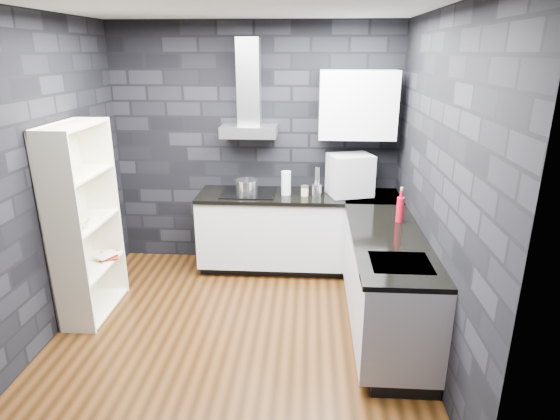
# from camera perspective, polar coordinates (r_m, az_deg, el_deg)

# --- Properties ---
(ground) EXTENTS (3.20, 3.20, 0.00)m
(ground) POSITION_cam_1_polar(r_m,az_deg,el_deg) (4.35, -5.15, -14.42)
(ground) COLOR #42240D
(ceiling) EXTENTS (3.20, 3.20, 0.00)m
(ceiling) POSITION_cam_1_polar(r_m,az_deg,el_deg) (3.66, -6.48, 23.71)
(ceiling) COLOR silver
(wall_back) EXTENTS (3.20, 0.05, 2.70)m
(wall_back) POSITION_cam_1_polar(r_m,az_deg,el_deg) (5.36, -2.95, 7.68)
(wall_back) COLOR black
(wall_back) RESTS_ON ground
(wall_front) EXTENTS (3.20, 0.05, 2.70)m
(wall_front) POSITION_cam_1_polar(r_m,az_deg,el_deg) (2.31, -12.25, -8.16)
(wall_front) COLOR black
(wall_front) RESTS_ON ground
(wall_left) EXTENTS (0.05, 3.20, 2.70)m
(wall_left) POSITION_cam_1_polar(r_m,az_deg,el_deg) (4.36, -27.36, 3.00)
(wall_left) COLOR black
(wall_left) RESTS_ON ground
(wall_right) EXTENTS (0.05, 3.20, 2.70)m
(wall_right) POSITION_cam_1_polar(r_m,az_deg,el_deg) (3.87, 18.73, 2.37)
(wall_right) COLOR black
(wall_right) RESTS_ON ground
(toekick_back) EXTENTS (2.18, 0.50, 0.10)m
(toekick_back) POSITION_cam_1_polar(r_m,az_deg,el_deg) (5.46, 2.19, -6.49)
(toekick_back) COLOR black
(toekick_back) RESTS_ON ground
(toekick_right) EXTENTS (0.50, 1.78, 0.10)m
(toekick_right) POSITION_cam_1_polar(r_m,az_deg,el_deg) (4.43, 12.96, -13.49)
(toekick_right) COLOR black
(toekick_right) RESTS_ON ground
(counter_back_cab) EXTENTS (2.20, 0.60, 0.76)m
(counter_back_cab) POSITION_cam_1_polar(r_m,az_deg,el_deg) (5.25, 2.24, -2.43)
(counter_back_cab) COLOR silver
(counter_back_cab) RESTS_ON ground
(counter_right_cab) EXTENTS (0.60, 1.80, 0.76)m
(counter_right_cab) POSITION_cam_1_polar(r_m,az_deg,el_deg) (4.21, 12.84, -8.53)
(counter_right_cab) COLOR silver
(counter_right_cab) RESTS_ON ground
(counter_back_top) EXTENTS (2.20, 0.62, 0.04)m
(counter_back_top) POSITION_cam_1_polar(r_m,az_deg,el_deg) (5.11, 2.29, 1.71)
(counter_back_top) COLOR black
(counter_back_top) RESTS_ON counter_back_cab
(counter_right_top) EXTENTS (0.62, 1.80, 0.04)m
(counter_right_top) POSITION_cam_1_polar(r_m,az_deg,el_deg) (4.04, 13.10, -3.48)
(counter_right_top) COLOR black
(counter_right_top) RESTS_ON counter_right_cab
(counter_corner_top) EXTENTS (0.62, 0.62, 0.04)m
(counter_corner_top) POSITION_cam_1_polar(r_m,az_deg,el_deg) (5.17, 11.20, 1.55)
(counter_corner_top) COLOR black
(counter_corner_top) RESTS_ON counter_right_cab
(hood_body) EXTENTS (0.60, 0.34, 0.12)m
(hood_body) POSITION_cam_1_polar(r_m,az_deg,el_deg) (5.13, -3.80, 9.56)
(hood_body) COLOR #B2B2B6
(hood_body) RESTS_ON wall_back
(hood_chimney) EXTENTS (0.24, 0.20, 0.90)m
(hood_chimney) POSITION_cam_1_polar(r_m,az_deg,el_deg) (5.15, -3.82, 15.30)
(hood_chimney) COLOR #B2B2B6
(hood_chimney) RESTS_ON hood_body
(upper_cabinet) EXTENTS (0.80, 0.35, 0.70)m
(upper_cabinet) POSITION_cam_1_polar(r_m,az_deg,el_deg) (5.07, 9.44, 12.55)
(upper_cabinet) COLOR silver
(upper_cabinet) RESTS_ON wall_back
(cooktop) EXTENTS (0.58, 0.50, 0.01)m
(cooktop) POSITION_cam_1_polar(r_m,az_deg,el_deg) (5.15, -3.83, 2.14)
(cooktop) COLOR black
(cooktop) RESTS_ON counter_back_top
(sink_rim) EXTENTS (0.44, 0.40, 0.01)m
(sink_rim) POSITION_cam_1_polar(r_m,az_deg,el_deg) (3.59, 14.49, -6.29)
(sink_rim) COLOR #B2B2B6
(sink_rim) RESTS_ON counter_right_top
(pot) EXTENTS (0.24, 0.24, 0.14)m
(pot) POSITION_cam_1_polar(r_m,az_deg,el_deg) (5.09, -4.07, 2.81)
(pot) COLOR silver
(pot) RESTS_ON cooktop
(glass_vase) EXTENTS (0.12, 0.12, 0.26)m
(glass_vase) POSITION_cam_1_polar(r_m,az_deg,el_deg) (5.06, 0.75, 3.31)
(glass_vase) COLOR silver
(glass_vase) RESTS_ON counter_back_top
(storage_jar) EXTENTS (0.10, 0.10, 0.10)m
(storage_jar) POSITION_cam_1_polar(r_m,az_deg,el_deg) (5.04, 3.03, 2.28)
(storage_jar) COLOR beige
(storage_jar) RESTS_ON counter_back_top
(utensil_crock) EXTENTS (0.13, 0.13, 0.13)m
(utensil_crock) POSITION_cam_1_polar(r_m,az_deg,el_deg) (5.03, 4.48, 2.42)
(utensil_crock) COLOR silver
(utensil_crock) RESTS_ON counter_back_top
(appliance_garage) EXTENTS (0.52, 0.46, 0.44)m
(appliance_garage) POSITION_cam_1_polar(r_m,az_deg,el_deg) (5.07, 8.52, 4.26)
(appliance_garage) COLOR #A8AAB0
(appliance_garage) RESTS_ON counter_back_top
(red_bottle) EXTENTS (0.07, 0.07, 0.23)m
(red_bottle) POSITION_cam_1_polar(r_m,az_deg,el_deg) (4.38, 14.42, 0.04)
(red_bottle) COLOR #A70A1A
(red_bottle) RESTS_ON counter_right_top
(bookshelf) EXTENTS (0.41, 0.83, 1.80)m
(bookshelf) POSITION_cam_1_polar(r_m,az_deg,el_deg) (4.60, -22.73, -1.47)
(bookshelf) COLOR #F2EDC9
(bookshelf) RESTS_ON ground
(fruit_bowl) EXTENTS (0.29, 0.29, 0.06)m
(fruit_bowl) POSITION_cam_1_polar(r_m,az_deg,el_deg) (4.48, -23.50, -1.60)
(fruit_bowl) COLOR white
(fruit_bowl) RESTS_ON bookshelf
(book_red) EXTENTS (0.17, 0.09, 0.23)m
(book_red) POSITION_cam_1_polar(r_m,az_deg,el_deg) (4.88, -21.25, -4.28)
(book_red) COLOR #962108
(book_red) RESTS_ON bookshelf
(book_second) EXTENTS (0.14, 0.09, 0.21)m
(book_second) POSITION_cam_1_polar(r_m,az_deg,el_deg) (4.90, -21.10, -3.91)
(book_second) COLOR #B2B2B2
(book_second) RESTS_ON bookshelf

